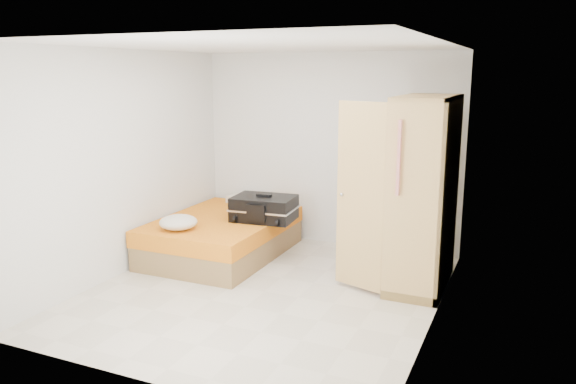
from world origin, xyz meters
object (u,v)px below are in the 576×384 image
at_px(person, 376,207).
at_px(round_cushion, 178,222).
at_px(wardrobe, 418,198).
at_px(bed, 222,236).
at_px(suitcase, 264,208).

height_order(person, round_cushion, person).
xyz_separation_m(wardrobe, person, (-0.53, 0.25, -0.21)).
bearing_deg(round_cushion, wardrobe, 13.17).
bearing_deg(bed, round_cushion, -106.92).
relative_size(bed, round_cushion, 4.47).
distance_m(person, suitcase, 1.44).
bearing_deg(person, bed, 100.34).
bearing_deg(wardrobe, round_cushion, -166.83).
xyz_separation_m(bed, suitcase, (0.54, 0.13, 0.40)).
distance_m(wardrobe, round_cushion, 2.81).
distance_m(bed, wardrobe, 2.61).
height_order(wardrobe, person, wardrobe).
xyz_separation_m(bed, person, (1.97, 0.22, 0.54)).
distance_m(bed, suitcase, 0.69).
height_order(suitcase, round_cushion, suitcase).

